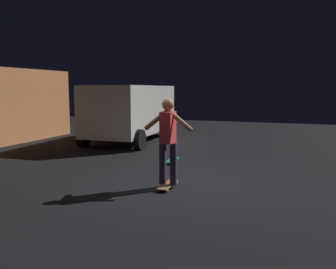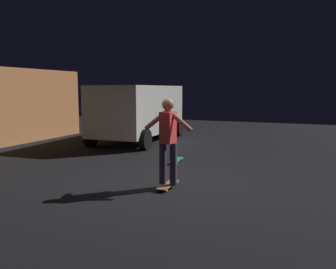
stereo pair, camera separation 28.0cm
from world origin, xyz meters
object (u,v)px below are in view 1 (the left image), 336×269
at_px(parked_van, 132,110).
at_px(skateboard_spare, 172,160).
at_px(skater, 168,135).
at_px(skateboard_ridden, 168,185).

xyz_separation_m(parked_van, skateboard_spare, (-3.09, -2.67, -1.11)).
bearing_deg(skater, skateboard_ridden, -90.00).
xyz_separation_m(parked_van, skater, (-5.37, -3.38, -0.12)).
bearing_deg(parked_van, skateboard_spare, -139.17).
relative_size(skateboard_ridden, skateboard_spare, 0.98).
bearing_deg(parked_van, skater, -147.83).
relative_size(skateboard_ridden, skater, 0.47).
bearing_deg(skateboard_ridden, parked_van, 32.17).
relative_size(parked_van, skater, 2.81).
relative_size(parked_van, skateboard_spare, 5.89).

